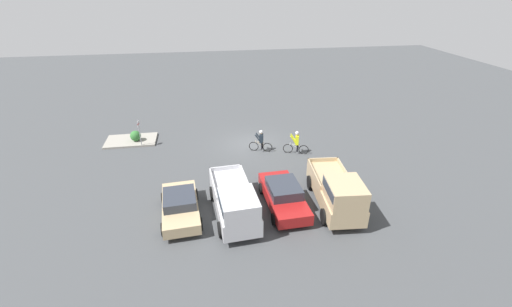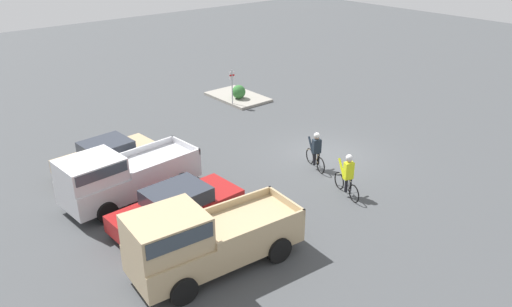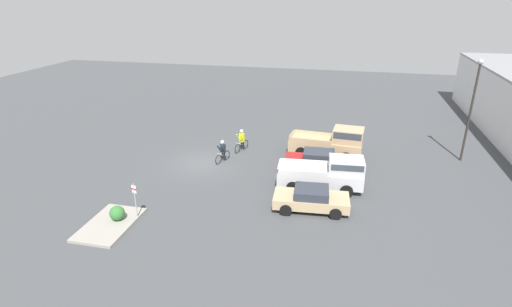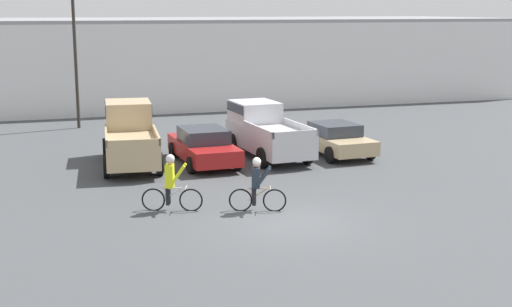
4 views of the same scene
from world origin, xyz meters
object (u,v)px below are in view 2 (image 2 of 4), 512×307
object	(u,v)px
sedan_0	(177,207)
fire_lane_sign	(232,84)
sedan_1	(107,156)
cyclist_1	(348,174)
pickup_truck_0	(201,238)
shrub	(239,92)
pickup_truck_1	(120,175)
cyclist_0	(316,150)

from	to	relation	value
sedan_0	fire_lane_sign	bearing A→B (deg)	-46.16
sedan_1	cyclist_1	world-z (taller)	cyclist_1
fire_lane_sign	pickup_truck_0	bearing A→B (deg)	139.05
cyclist_1	fire_lane_sign	size ratio (longest dim) A/B	0.82
pickup_truck_0	fire_lane_sign	world-z (taller)	pickup_truck_0
sedan_1	shrub	distance (m)	10.78
sedan_0	cyclist_1	bearing A→B (deg)	-111.45
fire_lane_sign	shrub	world-z (taller)	fire_lane_sign
fire_lane_sign	sedan_0	bearing A→B (deg)	133.84
pickup_truck_0	sedan_1	world-z (taller)	pickup_truck_0
pickup_truck_1	fire_lane_sign	distance (m)	11.66
sedan_1	shrub	world-z (taller)	sedan_1
cyclist_0	sedan_0	bearing A→B (deg)	90.19
cyclist_1	fire_lane_sign	world-z (taller)	fire_lane_sign
sedan_0	fire_lane_sign	size ratio (longest dim) A/B	2.19
pickup_truck_0	sedan_0	xyz separation A→B (m)	(2.75, -0.85, -0.49)
pickup_truck_1	cyclist_0	xyz separation A→B (m)	(-2.74, -7.77, -0.25)
cyclist_1	shrub	size ratio (longest dim) A/B	2.18
sedan_1	cyclist_0	world-z (taller)	cyclist_0
pickup_truck_0	cyclist_1	world-z (taller)	pickup_truck_0
pickup_truck_1	shrub	xyz separation A→B (m)	(6.58, -10.84, -0.55)
pickup_truck_1	sedan_1	world-z (taller)	pickup_truck_1
cyclist_0	shrub	bearing A→B (deg)	-18.21
pickup_truck_1	cyclist_0	bearing A→B (deg)	-109.43
sedan_0	shrub	world-z (taller)	sedan_0
pickup_truck_1	sedan_1	size ratio (longest dim) A/B	1.23
cyclist_0	fire_lane_sign	world-z (taller)	fire_lane_sign
pickup_truck_0	sedan_0	distance (m)	2.92
sedan_0	fire_lane_sign	world-z (taller)	fire_lane_sign
cyclist_0	cyclist_1	bearing A→B (deg)	162.05
pickup_truck_1	sedan_1	distance (m)	2.96
pickup_truck_1	cyclist_1	bearing A→B (deg)	-126.73
sedan_0	sedan_1	world-z (taller)	sedan_0
cyclist_0	cyclist_1	world-z (taller)	cyclist_1
pickup_truck_1	shrub	world-z (taller)	pickup_truck_1
sedan_0	cyclist_1	world-z (taller)	cyclist_1
sedan_0	cyclist_1	distance (m)	6.67
pickup_truck_0	cyclist_0	bearing A→B (deg)	-70.56
fire_lane_sign	cyclist_1	bearing A→B (deg)	165.16
sedan_1	sedan_0	bearing A→B (deg)	-179.61
cyclist_1	fire_lane_sign	distance (m)	11.66
pickup_truck_1	cyclist_1	distance (m)	8.70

